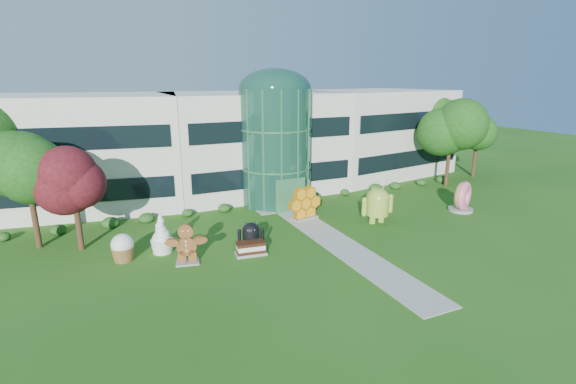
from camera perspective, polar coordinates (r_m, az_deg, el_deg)
name	(u,v)px	position (r m, az deg, el deg)	size (l,w,h in m)	color
ground	(350,251)	(27.05, 8.47, -8.02)	(140.00, 140.00, 0.00)	#215114
building	(252,141)	(41.49, -5.01, 6.98)	(46.00, 15.00, 9.30)	beige
atrium	(275,147)	(35.93, -1.74, 6.13)	(6.00, 6.00, 9.80)	#194738
walkway	(334,240)	(28.60, 6.28, -6.58)	(2.40, 20.00, 0.04)	#9E9E93
tree_red	(76,205)	(29.21, -27.04, -1.57)	(4.00, 4.00, 6.00)	#3F0C14
trees_backdrop	(271,154)	(36.95, -2.34, 5.28)	(52.00, 8.00, 8.40)	#164110
android_green	(378,203)	(32.10, 12.16, -1.42)	(2.79, 1.86, 3.17)	#94B038
android_black	(251,233)	(26.99, -5.10, -5.66)	(1.77, 1.19, 2.02)	black
donut	(462,196)	(37.06, 22.70, -0.53)	(2.44, 1.17, 2.54)	#F95E7E
gingerbread	(186,244)	(25.38, -13.73, -6.88)	(2.69, 1.04, 2.49)	brown
ice_cream_sandwich	(251,248)	(26.23, -5.11, -7.67)	(1.91, 0.96, 0.85)	black
honeycomb	(305,204)	(32.29, 2.29, -1.71)	(3.02, 1.08, 2.37)	orange
froyo	(161,233)	(27.32, -16.93, -5.40)	(1.50, 1.50, 2.58)	white
cupcake	(123,247)	(27.07, -21.68, -7.04)	(1.41, 1.41, 1.69)	white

